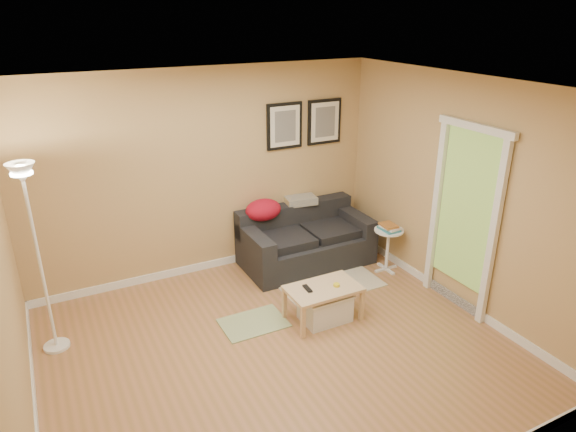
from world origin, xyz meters
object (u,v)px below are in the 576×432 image
object	(u,v)px
storage_bin	(325,307)
book_stack	(389,227)
side_table	(387,250)
coffee_table	(323,303)
floor_lamp	(41,266)
sofa	(306,238)

from	to	relation	value
storage_bin	book_stack	size ratio (longest dim) A/B	2.05
side_table	storage_bin	bearing A→B (deg)	-154.60
coffee_table	storage_bin	xyz separation A→B (m)	(0.01, -0.03, -0.04)
book_stack	floor_lamp	world-z (taller)	floor_lamp
sofa	storage_bin	size ratio (longest dim) A/B	3.19
storage_bin	book_stack	bearing A→B (deg)	25.32
coffee_table	floor_lamp	distance (m)	2.89
sofa	floor_lamp	bearing A→B (deg)	-171.69
coffee_table	book_stack	xyz separation A→B (m)	(1.33, 0.60, 0.42)
sofa	coffee_table	world-z (taller)	sofa
sofa	coffee_table	distance (m)	1.37
side_table	floor_lamp	bearing A→B (deg)	177.19
sofa	storage_bin	bearing A→B (deg)	-110.52
sofa	side_table	bearing A→B (deg)	-38.12
storage_bin	floor_lamp	size ratio (longest dim) A/B	0.27
side_table	coffee_table	bearing A→B (deg)	-155.71
coffee_table	book_stack	distance (m)	1.52
coffee_table	book_stack	bearing A→B (deg)	30.84
side_table	floor_lamp	size ratio (longest dim) A/B	0.29
side_table	sofa	bearing A→B (deg)	141.88
coffee_table	sofa	bearing A→B (deg)	75.23
storage_bin	sofa	bearing A→B (deg)	69.48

